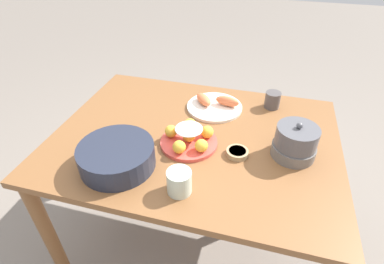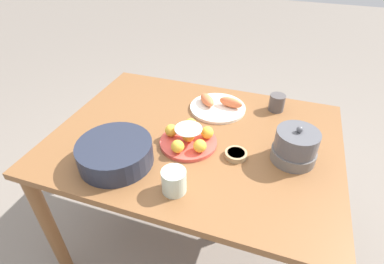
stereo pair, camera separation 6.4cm
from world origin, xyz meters
name	(u,v)px [view 1 (the left image)]	position (x,y,z in m)	size (l,w,h in m)	color
ground_plane	(194,236)	(0.00, 0.00, 0.00)	(12.00, 12.00, 0.00)	slate
dining_table	(195,153)	(0.00, 0.00, 0.64)	(1.22, 0.92, 0.74)	brown
cake_plate	(189,138)	(0.01, 0.06, 0.77)	(0.24, 0.24, 0.09)	#E04C42
serving_bowl	(117,155)	(0.24, 0.26, 0.79)	(0.29, 0.29, 0.09)	#232838
sauce_bowl	(237,152)	(-0.20, 0.08, 0.76)	(0.09, 0.09, 0.02)	tan
seafood_platter	(215,105)	(-0.04, -0.24, 0.76)	(0.27, 0.27, 0.06)	silver
cup_near	(272,100)	(-0.31, -0.33, 0.78)	(0.07, 0.07, 0.08)	#4C4747
cup_far	(179,182)	(-0.03, 0.32, 0.79)	(0.09, 0.09, 0.09)	beige
warming_pot	(295,142)	(-0.41, 0.02, 0.81)	(0.17, 0.17, 0.16)	#66605B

